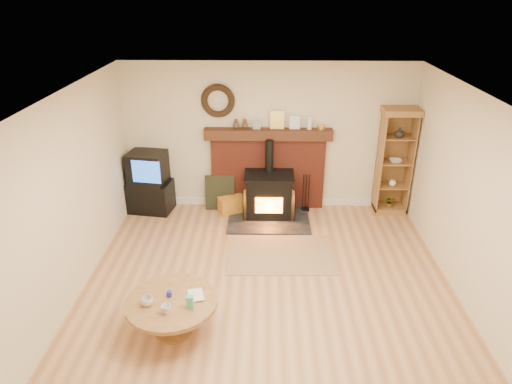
{
  "coord_description": "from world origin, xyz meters",
  "views": [
    {
      "loc": [
        -0.05,
        -4.86,
        3.79
      ],
      "look_at": [
        -0.18,
        1.0,
        1.06
      ],
      "focal_mm": 32.0,
      "sensor_mm": 36.0,
      "label": 1
    }
  ],
  "objects_px": {
    "curio_cabinet": "(394,161)",
    "coffee_table": "(172,306)",
    "wood_stove": "(269,196)",
    "tv_unit": "(149,183)"
  },
  "relations": [
    {
      "from": "wood_stove",
      "to": "tv_unit",
      "type": "distance_m",
      "value": 2.13
    },
    {
      "from": "tv_unit",
      "to": "curio_cabinet",
      "type": "xyz_separation_m",
      "value": [
        4.28,
        0.09,
        0.42
      ]
    },
    {
      "from": "wood_stove",
      "to": "curio_cabinet",
      "type": "bearing_deg",
      "value": 7.29
    },
    {
      "from": "wood_stove",
      "to": "tv_unit",
      "type": "relative_size",
      "value": 1.27
    },
    {
      "from": "wood_stove",
      "to": "coffee_table",
      "type": "bearing_deg",
      "value": -111.09
    },
    {
      "from": "tv_unit",
      "to": "curio_cabinet",
      "type": "distance_m",
      "value": 4.3
    },
    {
      "from": "tv_unit",
      "to": "coffee_table",
      "type": "xyz_separation_m",
      "value": [
        0.98,
        -3.14,
        -0.16
      ]
    },
    {
      "from": "curio_cabinet",
      "to": "coffee_table",
      "type": "xyz_separation_m",
      "value": [
        -3.3,
        -3.22,
        -0.58
      ]
    },
    {
      "from": "wood_stove",
      "to": "curio_cabinet",
      "type": "height_order",
      "value": "curio_cabinet"
    },
    {
      "from": "curio_cabinet",
      "to": "coffee_table",
      "type": "relative_size",
      "value": 1.77
    }
  ]
}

